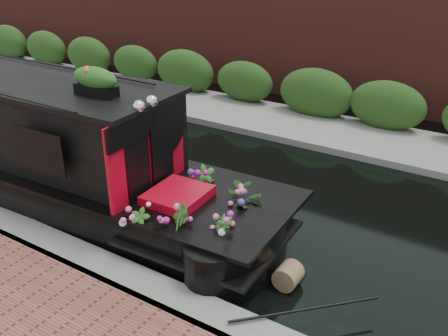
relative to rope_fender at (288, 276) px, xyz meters
The scene contains 6 objects.
ground 3.39m from the rope_fender, 144.56° to the left, with size 80.00×80.00×0.00m, color black.
near_bank_coping 3.07m from the rope_fender, 154.12° to the right, with size 40.00×0.60×0.50m, color slate.
far_bank_path 6.75m from the rope_fender, 114.10° to the left, with size 40.00×2.40×0.34m, color gray.
far_hedge 7.58m from the rope_fender, 111.32° to the left, with size 40.00×1.10×2.80m, color #224416.
far_brick_wall 9.57m from the rope_fender, 106.75° to the left, with size 40.00×1.00×8.00m, color #5E271F.
rope_fender is the anchor object (origin of this frame).
Camera 1 is at (5.17, -7.52, 4.77)m, focal length 40.00 mm.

